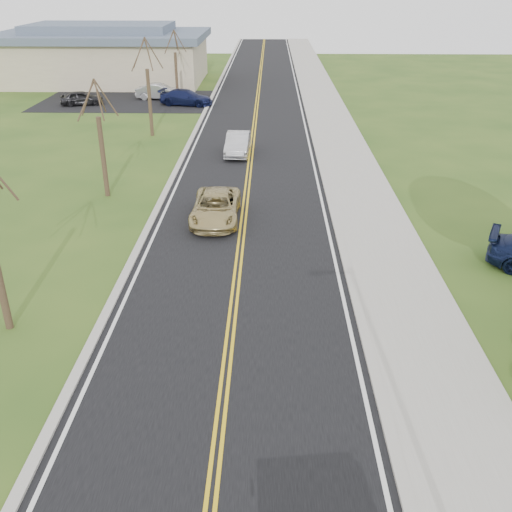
{
  "coord_description": "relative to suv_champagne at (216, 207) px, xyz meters",
  "views": [
    {
      "loc": [
        1.16,
        -4.95,
        10.01
      ],
      "look_at": [
        0.75,
        11.65,
        1.8
      ],
      "focal_mm": 40.0,
      "sensor_mm": 36.0,
      "label": 1
    }
  ],
  "objects": [
    {
      "name": "road",
      "position": [
        1.24,
        21.05,
        -0.62
      ],
      "size": [
        8.0,
        120.0,
        0.01
      ],
      "primitive_type": "cube",
      "color": "black",
      "rests_on": "ground"
    },
    {
      "name": "curb_right",
      "position": [
        5.39,
        21.05,
        -0.56
      ],
      "size": [
        0.3,
        120.0,
        0.12
      ],
      "primitive_type": "cube",
      "color": "#9E998E",
      "rests_on": "ground"
    },
    {
      "name": "sidewalk_right",
      "position": [
        7.14,
        21.05,
        -0.57
      ],
      "size": [
        3.2,
        120.0,
        0.1
      ],
      "primitive_type": "cube",
      "color": "#9E998E",
      "rests_on": "ground"
    },
    {
      "name": "curb_left",
      "position": [
        -2.91,
        21.05,
        -0.57
      ],
      "size": [
        0.3,
        120.0,
        0.1
      ],
      "primitive_type": "cube",
      "color": "#9E998E",
      "rests_on": "ground"
    },
    {
      "name": "bare_tree_b",
      "position": [
        -5.76,
        3.06,
        1.85
      ],
      "size": [
        1.83,
        2.14,
        5.73
      ],
      "color": "#38281C",
      "rests_on": "ground"
    },
    {
      "name": "bare_tree_c",
      "position": [
        -5.76,
        15.06,
        2.15
      ],
      "size": [
        2.04,
        2.39,
        6.42
      ],
      "color": "#38281C",
      "rests_on": "ground"
    },
    {
      "name": "bare_tree_d",
      "position": [
        -5.76,
        27.06,
        1.93
      ],
      "size": [
        1.88,
        2.2,
        5.91
      ],
      "color": "#38281C",
      "rests_on": "ground"
    },
    {
      "name": "commercial_building",
      "position": [
        -14.74,
        37.03,
        2.06
      ],
      "size": [
        25.5,
        21.5,
        5.65
      ],
      "color": "tan",
      "rests_on": "ground"
    },
    {
      "name": "suv_champagne",
      "position": [
        0.0,
        0.0,
        0.0
      ],
      "size": [
        2.07,
        4.49,
        1.25
      ],
      "primitive_type": "imported",
      "rotation": [
        0.0,
        0.0,
        0.0
      ],
      "color": "tan",
      "rests_on": "ground"
    },
    {
      "name": "sedan_silver",
      "position": [
        0.43,
        10.65,
        0.03
      ],
      "size": [
        1.51,
        4.01,
        1.31
      ],
      "primitive_type": "imported",
      "rotation": [
        0.0,
        0.0,
        -0.03
      ],
      "color": "#B8B8BD",
      "rests_on": "ground"
    },
    {
      "name": "lot_car_dark",
      "position": [
        -13.64,
        25.11,
        -0.02
      ],
      "size": [
        3.77,
        2.23,
        1.2
      ],
      "primitive_type": "imported",
      "rotation": [
        0.0,
        0.0,
        1.81
      ],
      "color": "black",
      "rests_on": "ground"
    },
    {
      "name": "lot_car_silver",
      "position": [
        -7.46,
        27.78,
        0.06
      ],
      "size": [
        4.26,
        1.85,
        1.36
      ],
      "primitive_type": "imported",
      "rotation": [
        0.0,
        0.0,
        1.47
      ],
      "color": "#A7A7AC",
      "rests_on": "ground"
    },
    {
      "name": "lot_car_navy",
      "position": [
        -4.77,
        25.33,
        0.03
      ],
      "size": [
        4.75,
        2.64,
        1.3
      ],
      "primitive_type": "imported",
      "rotation": [
        0.0,
        0.0,
        1.38
      ],
      "color": "#10153A",
      "rests_on": "ground"
    }
  ]
}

